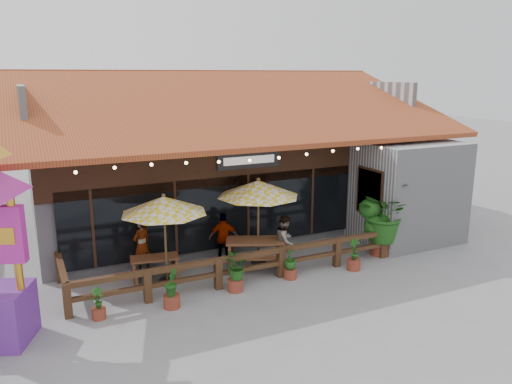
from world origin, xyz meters
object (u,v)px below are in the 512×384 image
umbrella_left (164,205)px  tropical_plant (382,214)px  umbrella_right (258,189)px  picnic_table_right (255,248)px  picnic_table_left (155,264)px

umbrella_left → tropical_plant: (7.09, -0.85, -0.90)m
umbrella_right → picnic_table_right: bearing=-129.6°
tropical_plant → umbrella_right: bearing=164.3°
umbrella_right → tropical_plant: 4.28m
umbrella_left → umbrella_right: (3.09, 0.28, 0.11)m
umbrella_right → picnic_table_right: (-0.24, -0.29, -1.83)m
picnic_table_left → picnic_table_right: size_ratio=0.68×
picnic_table_right → umbrella_left: bearing=179.8°
picnic_table_left → umbrella_right: bearing=-2.1°
tropical_plant → picnic_table_right: bearing=168.8°
umbrella_left → picnic_table_right: (2.85, -0.01, -1.72)m
picnic_table_left → tropical_plant: 7.51m
umbrella_left → picnic_table_right: umbrella_left is taller
umbrella_right → picnic_table_left: size_ratio=1.94×
umbrella_left → tropical_plant: 7.20m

